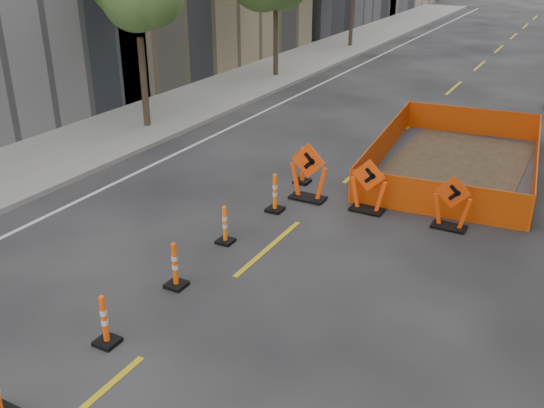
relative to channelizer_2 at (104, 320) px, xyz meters
The scene contains 12 objects.
ground_plane 1.04m from the channelizer_2, 31.47° to the left, with size 140.00×140.00×0.00m, color black.
sidewalk_left 14.95m from the channelizer_2, 123.37° to the left, with size 4.00×90.00×0.15m, color gray.
tree_l_b 13.57m from the channelizer_2, 126.02° to the left, with size 2.80×2.80×5.95m.
channelizer_2 is the anchor object (origin of this frame).
channelizer_3 2.11m from the channelizer_2, 92.01° to the left, with size 0.40×0.40×1.01m, color #E74D09, non-canonical shape.
channelizer_4 4.22m from the channelizer_2, 93.16° to the left, with size 0.37×0.37×0.94m, color #FF680A, non-canonical shape.
channelizer_5 6.32m from the channelizer_2, 90.50° to the left, with size 0.41×0.41×1.04m, color #FF630A, non-canonical shape.
channelizer_6 8.43m from the channelizer_2, 91.97° to the left, with size 0.43×0.43×1.09m, color #F0450A, non-canonical shape.
chevron_sign_left 7.43m from the channelizer_2, 87.18° to the left, with size 1.07×0.64×1.60m, color #FA440A, non-canonical shape.
chevron_sign_center 7.73m from the channelizer_2, 74.68° to the left, with size 0.96×0.58×1.44m, color #FC440A, non-canonical shape.
chevron_sign_right 8.54m from the channelizer_2, 60.90° to the left, with size 0.92×0.55×1.38m, color red, non-canonical shape.
safety_fence 12.21m from the channelizer_2, 74.30° to the left, with size 4.49×7.64×0.95m, color #DD560B, non-canonical shape.
Camera 1 is at (5.90, -6.75, 6.55)m, focal length 40.00 mm.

